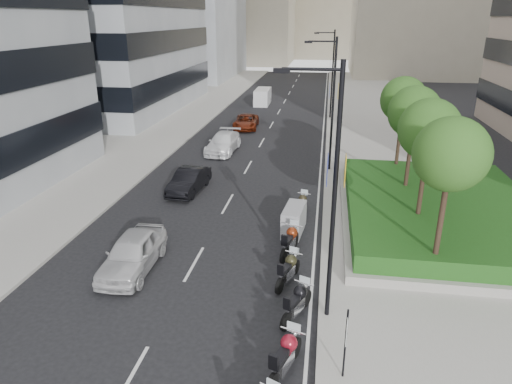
% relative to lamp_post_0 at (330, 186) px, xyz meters
% --- Properties ---
extents(ground, '(160.00, 160.00, 0.00)m').
position_rel_lamp_post_0_xyz_m(ground, '(-4.14, -1.00, -5.07)').
color(ground, black).
rests_on(ground, ground).
extents(sidewalk_right, '(10.00, 100.00, 0.15)m').
position_rel_lamp_post_0_xyz_m(sidewalk_right, '(4.86, 29.00, -4.99)').
color(sidewalk_right, '#9E9B93').
rests_on(sidewalk_right, ground).
extents(sidewalk_left, '(8.00, 100.00, 0.15)m').
position_rel_lamp_post_0_xyz_m(sidewalk_left, '(-16.14, 29.00, -4.99)').
color(sidewalk_left, '#9E9B93').
rests_on(sidewalk_left, ground).
extents(lane_edge, '(0.12, 100.00, 0.01)m').
position_rel_lamp_post_0_xyz_m(lane_edge, '(-0.44, 29.00, -5.06)').
color(lane_edge, silver).
rests_on(lane_edge, ground).
extents(lane_centre, '(0.12, 100.00, 0.01)m').
position_rel_lamp_post_0_xyz_m(lane_centre, '(-5.64, 29.00, -5.06)').
color(lane_centre, silver).
rests_on(lane_centre, ground).
extents(planter, '(10.00, 14.00, 0.40)m').
position_rel_lamp_post_0_xyz_m(planter, '(5.86, 9.00, -4.72)').
color(planter, '#9C9891').
rests_on(planter, sidewalk_right).
extents(hedge, '(9.40, 13.40, 0.80)m').
position_rel_lamp_post_0_xyz_m(hedge, '(5.86, 9.00, -4.12)').
color(hedge, '#1D3D11').
rests_on(hedge, planter).
extents(tree_0, '(2.80, 2.80, 6.30)m').
position_rel_lamp_post_0_xyz_m(tree_0, '(4.36, 3.00, 0.36)').
color(tree_0, '#332319').
rests_on(tree_0, planter).
extents(tree_1, '(2.80, 2.80, 6.30)m').
position_rel_lamp_post_0_xyz_m(tree_1, '(4.36, 7.00, 0.36)').
color(tree_1, '#332319').
rests_on(tree_1, planter).
extents(tree_2, '(2.80, 2.80, 6.30)m').
position_rel_lamp_post_0_xyz_m(tree_2, '(4.36, 11.00, 0.36)').
color(tree_2, '#332319').
rests_on(tree_2, planter).
extents(tree_3, '(2.80, 2.80, 6.30)m').
position_rel_lamp_post_0_xyz_m(tree_3, '(4.36, 15.00, 0.36)').
color(tree_3, '#332319').
rests_on(tree_3, planter).
extents(lamp_post_0, '(2.34, 0.45, 9.00)m').
position_rel_lamp_post_0_xyz_m(lamp_post_0, '(0.00, 0.00, 0.00)').
color(lamp_post_0, black).
rests_on(lamp_post_0, ground).
extents(lamp_post_1, '(2.34, 0.45, 9.00)m').
position_rel_lamp_post_0_xyz_m(lamp_post_1, '(0.00, 17.00, 0.00)').
color(lamp_post_1, black).
rests_on(lamp_post_1, ground).
extents(lamp_post_2, '(2.34, 0.45, 9.00)m').
position_rel_lamp_post_0_xyz_m(lamp_post_2, '(0.00, 35.00, 0.00)').
color(lamp_post_2, black).
rests_on(lamp_post_2, ground).
extents(parking_sign, '(0.06, 0.32, 2.50)m').
position_rel_lamp_post_0_xyz_m(parking_sign, '(0.66, -3.00, -3.61)').
color(parking_sign, black).
rests_on(parking_sign, ground).
extents(motorcycle_1, '(1.03, 2.36, 1.22)m').
position_rel_lamp_post_0_xyz_m(motorcycle_1, '(-1.07, -3.00, -4.41)').
color(motorcycle_1, black).
rests_on(motorcycle_1, ground).
extents(motorcycle_2, '(1.08, 2.18, 1.15)m').
position_rel_lamp_post_0_xyz_m(motorcycle_2, '(-0.92, -0.11, -4.45)').
color(motorcycle_2, black).
rests_on(motorcycle_2, ground).
extents(motorcycle_3, '(0.97, 2.22, 1.14)m').
position_rel_lamp_post_0_xyz_m(motorcycle_3, '(-1.42, 2.11, -4.45)').
color(motorcycle_3, black).
rests_on(motorcycle_3, ground).
extents(motorcycle_4, '(0.88, 2.39, 1.21)m').
position_rel_lamp_post_0_xyz_m(motorcycle_4, '(-1.56, 4.57, -4.42)').
color(motorcycle_4, black).
rests_on(motorcycle_4, ground).
extents(motorcycle_5, '(1.15, 2.38, 1.36)m').
position_rel_lamp_post_0_xyz_m(motorcycle_5, '(-1.56, 6.82, -4.38)').
color(motorcycle_5, black).
rests_on(motorcycle_5, ground).
extents(motorcycle_6, '(0.77, 2.16, 1.09)m').
position_rel_lamp_post_0_xyz_m(motorcycle_6, '(-1.33, 9.06, -4.48)').
color(motorcycle_6, black).
rests_on(motorcycle_6, ground).
extents(car_a, '(1.93, 4.64, 1.57)m').
position_rel_lamp_post_0_xyz_m(car_a, '(-8.06, 2.16, -4.28)').
color(car_a, silver).
rests_on(car_a, ground).
extents(car_b, '(1.85, 4.41, 1.42)m').
position_rel_lamp_post_0_xyz_m(car_b, '(-8.41, 11.59, -4.36)').
color(car_b, black).
rests_on(car_b, ground).
extents(car_c, '(2.29, 5.22, 1.49)m').
position_rel_lamp_post_0_xyz_m(car_c, '(-8.29, 20.69, -4.32)').
color(car_c, white).
rests_on(car_c, ground).
extents(car_d, '(2.51, 4.92, 1.33)m').
position_rel_lamp_post_0_xyz_m(car_d, '(-7.93, 29.11, -4.40)').
color(car_d, '#5E1C0B').
rests_on(car_d, ground).
extents(delivery_van, '(1.77, 4.50, 1.88)m').
position_rel_lamp_post_0_xyz_m(delivery_van, '(-8.16, 42.20, -4.19)').
color(delivery_van, white).
rests_on(delivery_van, ground).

